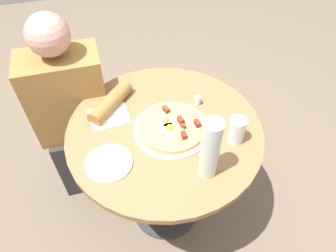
{
  "coord_description": "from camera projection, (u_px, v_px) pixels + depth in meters",
  "views": [
    {
      "loc": [
        0.22,
        0.87,
        1.76
      ],
      "look_at": [
        -0.01,
        0.01,
        0.76
      ],
      "focal_mm": 33.39,
      "sensor_mm": 36.0,
      "label": 1
    }
  ],
  "objects": [
    {
      "name": "ground_plane",
      "position": [
        166.0,
        209.0,
        1.91
      ],
      "size": [
        6.0,
        6.0,
        0.0
      ],
      "primitive_type": "plane",
      "color": "#6B5B4C"
    },
    {
      "name": "dining_table",
      "position": [
        165.0,
        153.0,
        1.49
      ],
      "size": [
        0.86,
        0.86,
        0.74
      ],
      "color": "olive",
      "rests_on": "ground_plane"
    },
    {
      "name": "person_seated",
      "position": [
        76.0,
        121.0,
        1.71
      ],
      "size": [
        0.51,
        0.45,
        1.14
      ],
      "color": "#2D2D33",
      "rests_on": "ground_plane"
    },
    {
      "name": "pizza_plate",
      "position": [
        171.0,
        129.0,
        1.35
      ],
      "size": [
        0.33,
        0.33,
        0.01
      ],
      "primitive_type": "cylinder",
      "color": "white",
      "rests_on": "dining_table"
    },
    {
      "name": "breakfast_pizza",
      "position": [
        172.0,
        126.0,
        1.34
      ],
      "size": [
        0.29,
        0.29,
        0.05
      ],
      "color": "tan",
      "rests_on": "pizza_plate"
    },
    {
      "name": "bread_plate",
      "position": [
        109.0,
        163.0,
        1.23
      ],
      "size": [
        0.19,
        0.19,
        0.01
      ],
      "primitive_type": "cylinder",
      "color": "silver",
      "rests_on": "dining_table"
    },
    {
      "name": "napkin",
      "position": [
        109.0,
        116.0,
        1.41
      ],
      "size": [
        0.18,
        0.15,
        0.0
      ],
      "primitive_type": "cube",
      "rotation": [
        0.0,
        0.0,
        0.07
      ],
      "color": "white",
      "rests_on": "dining_table"
    },
    {
      "name": "fork",
      "position": [
        108.0,
        113.0,
        1.41
      ],
      "size": [
        0.18,
        0.03,
        0.0
      ],
      "primitive_type": "cube",
      "rotation": [
        0.0,
        0.0,
        0.07
      ],
      "color": "silver",
      "rests_on": "napkin"
    },
    {
      "name": "knife",
      "position": [
        110.0,
        118.0,
        1.39
      ],
      "size": [
        0.18,
        0.03,
        0.0
      ],
      "primitive_type": "cube",
      "rotation": [
        0.0,
        0.0,
        0.07
      ],
      "color": "silver",
      "rests_on": "napkin"
    },
    {
      "name": "water_glass",
      "position": [
        237.0,
        130.0,
        1.27
      ],
      "size": [
        0.07,
        0.07,
        0.12
      ],
      "primitive_type": "cylinder",
      "color": "silver",
      "rests_on": "dining_table"
    },
    {
      "name": "water_bottle",
      "position": [
        210.0,
        149.0,
        1.11
      ],
      "size": [
        0.07,
        0.07,
        0.28
      ],
      "primitive_type": "cylinder",
      "color": "silver",
      "rests_on": "dining_table"
    },
    {
      "name": "salt_shaker",
      "position": [
        197.0,
        100.0,
        1.44
      ],
      "size": [
        0.03,
        0.03,
        0.05
      ],
      "primitive_type": "cylinder",
      "color": "white",
      "rests_on": "dining_table"
    }
  ]
}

